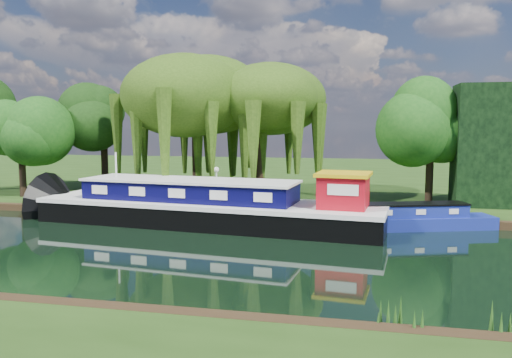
# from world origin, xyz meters

# --- Properties ---
(ground) EXTENTS (120.00, 120.00, 0.00)m
(ground) POSITION_xyz_m (0.00, 0.00, 0.00)
(ground) COLOR black
(far_bank) EXTENTS (120.00, 52.00, 0.45)m
(far_bank) POSITION_xyz_m (0.00, 34.00, 0.23)
(far_bank) COLOR #1C360E
(far_bank) RESTS_ON ground
(dutch_barge) EXTENTS (20.71, 6.75, 4.29)m
(dutch_barge) POSITION_xyz_m (1.41, 6.05, 1.06)
(dutch_barge) COLOR black
(dutch_barge) RESTS_ON ground
(narrowboat) EXTENTS (10.77, 5.00, 1.57)m
(narrowboat) POSITION_xyz_m (12.08, 7.06, 0.56)
(narrowboat) COLOR navy
(narrowboat) RESTS_ON ground
(willow_left) EXTENTS (8.32, 8.32, 9.97)m
(willow_left) POSITION_xyz_m (-2.05, 14.04, 7.69)
(willow_left) COLOR black
(willow_left) RESTS_ON far_bank
(willow_right) EXTENTS (7.39, 7.39, 9.00)m
(willow_right) POSITION_xyz_m (2.71, 14.27, 7.02)
(willow_right) COLOR black
(willow_right) RESTS_ON far_bank
(tree_far_left) EXTENTS (4.46, 4.46, 7.19)m
(tree_far_left) POSITION_xyz_m (-14.87, 11.39, 5.38)
(tree_far_left) COLOR black
(tree_far_left) RESTS_ON far_bank
(tree_far_mid) EXTENTS (4.88, 4.88, 7.99)m
(tree_far_mid) POSITION_xyz_m (-10.77, 16.21, 5.96)
(tree_far_mid) COLOR black
(tree_far_mid) RESTS_ON far_bank
(tree_far_right) EXTENTS (4.51, 4.51, 7.39)m
(tree_far_right) POSITION_xyz_m (14.57, 14.54, 5.54)
(tree_far_right) COLOR black
(tree_far_right) RESTS_ON far_bank
(conifer_hedge) EXTENTS (6.00, 3.00, 8.00)m
(conifer_hedge) POSITION_xyz_m (19.00, 14.00, 4.45)
(conifer_hedge) COLOR black
(conifer_hedge) RESTS_ON far_bank
(lamppost) EXTENTS (0.36, 0.36, 2.56)m
(lamppost) POSITION_xyz_m (0.50, 10.50, 2.42)
(lamppost) COLOR silver
(lamppost) RESTS_ON far_bank
(mooring_posts) EXTENTS (19.16, 0.16, 1.00)m
(mooring_posts) POSITION_xyz_m (-0.50, 8.40, 0.95)
(mooring_posts) COLOR silver
(mooring_posts) RESTS_ON far_bank
(reeds_near) EXTENTS (33.70, 1.50, 1.10)m
(reeds_near) POSITION_xyz_m (6.87, -7.57, 0.55)
(reeds_near) COLOR #214913
(reeds_near) RESTS_ON ground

